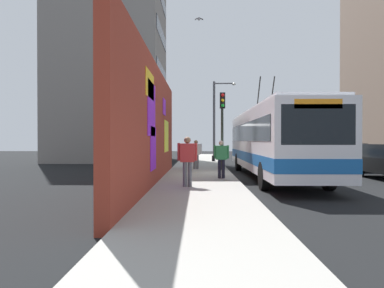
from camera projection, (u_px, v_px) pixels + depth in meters
The scene contains 12 objects.
ground_plane at pixel (232, 176), 17.30m from camera, with size 80.00×80.00×0.00m, color black.
sidewalk_slab at pixel (199, 175), 17.33m from camera, with size 48.00×3.20×0.15m, color #9E9B93.
graffiti_wall at pixel (154, 126), 13.61m from camera, with size 14.53×0.32×4.62m.
building_far_left at pixel (111, 38), 30.55m from camera, with size 8.79×8.78×21.03m.
city_bus at pixel (272, 140), 16.46m from camera, with size 12.66×2.53×4.95m.
parked_car_silver at pixel (345, 156), 20.99m from camera, with size 4.08×1.85×1.58m.
pedestrian_midblock at pixel (196, 152), 19.85m from camera, with size 0.22×0.66×1.61m.
pedestrian_near_wall at pixel (187, 157), 12.27m from camera, with size 0.23×0.69×1.73m.
pedestrian_at_curb at pixel (221, 156), 15.04m from camera, with size 0.22×0.72×1.59m.
traffic_light at pixel (222, 118), 19.10m from camera, with size 0.49×0.28×4.18m.
street_lamp at pixel (217, 115), 27.09m from camera, with size 0.44×1.73×6.09m.
flying_pigeons at pixel (199, 19), 22.28m from camera, with size 0.32×0.55×0.15m.
Camera 1 is at (-17.32, 1.61, 1.75)m, focal length 33.29 mm.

